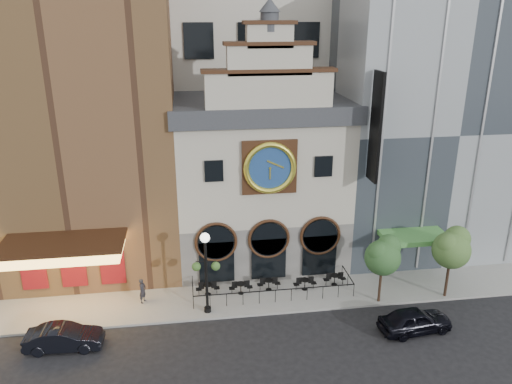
{
  "coord_description": "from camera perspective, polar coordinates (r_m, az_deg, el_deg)",
  "views": [
    {
      "loc": [
        -5.23,
        -26.5,
        18.02
      ],
      "look_at": [
        -0.59,
        6.0,
        6.13
      ],
      "focal_mm": 35.0,
      "sensor_mm": 36.0,
      "label": 1
    }
  ],
  "objects": [
    {
      "name": "lamppost",
      "position": [
        30.89,
        -5.75,
        -8.21
      ],
      "size": [
        1.74,
        0.64,
        5.44
      ],
      "rotation": [
        0.0,
        0.0,
        -0.08
      ],
      "color": "black",
      "rests_on": "sidewalk"
    },
    {
      "name": "bistro_2",
      "position": [
        34.45,
        1.47,
        -10.44
      ],
      "size": [
        1.58,
        0.68,
        0.9
      ],
      "color": "black",
      "rests_on": "sidewalk"
    },
    {
      "name": "car_right",
      "position": [
        32.04,
        17.72,
        -13.78
      ],
      "size": [
        4.57,
        2.26,
        1.5
      ],
      "primitive_type": "imported",
      "rotation": [
        0.0,
        0.0,
        1.68
      ],
      "color": "black",
      "rests_on": "ground"
    },
    {
      "name": "theater_building",
      "position": [
        37.67,
        -20.29,
        10.44
      ],
      "size": [
        14.0,
        15.6,
        25.0
      ],
      "color": "brown",
      "rests_on": "ground"
    },
    {
      "name": "bistro_4",
      "position": [
        35.43,
        8.97,
        -9.78
      ],
      "size": [
        1.58,
        0.68,
        0.9
      ],
      "color": "black",
      "rests_on": "sidewalk"
    },
    {
      "name": "bistro_1",
      "position": [
        34.05,
        -1.75,
        -10.84
      ],
      "size": [
        1.58,
        0.68,
        0.9
      ],
      "color": "black",
      "rests_on": "sidewalk"
    },
    {
      "name": "pedestrian",
      "position": [
        33.75,
        -12.84,
        -10.93
      ],
      "size": [
        0.65,
        0.73,
        1.69
      ],
      "primitive_type": "imported",
      "rotation": [
        0.0,
        0.0,
        1.08
      ],
      "color": "black",
      "rests_on": "sidewalk"
    },
    {
      "name": "bistro_0",
      "position": [
        34.08,
        -5.54,
        -10.9
      ],
      "size": [
        1.58,
        0.68,
        0.9
      ],
      "color": "black",
      "rests_on": "sidewalk"
    },
    {
      "name": "car_left",
      "position": [
        31.25,
        -21.1,
        -15.26
      ],
      "size": [
        4.33,
        1.65,
        1.41
      ],
      "primitive_type": "imported",
      "rotation": [
        0.0,
        0.0,
        1.53
      ],
      "color": "black",
      "rests_on": "ground"
    },
    {
      "name": "tree_left",
      "position": [
        32.86,
        14.34,
        -6.97
      ],
      "size": [
        2.38,
        2.29,
        4.58
      ],
      "color": "#382619",
      "rests_on": "sidewalk"
    },
    {
      "name": "tree_right",
      "position": [
        34.73,
        21.5,
        -5.87
      ],
      "size": [
        2.54,
        2.44,
        4.88
      ],
      "color": "#382619",
      "rests_on": "sidewalk"
    },
    {
      "name": "clock_building",
      "position": [
        36.52,
        0.51,
        1.84
      ],
      "size": [
        12.6,
        8.78,
        18.65
      ],
      "color": "#605E5B",
      "rests_on": "ground"
    },
    {
      "name": "cafe_railing",
      "position": [
        34.23,
        1.83,
        -10.69
      ],
      "size": [
        10.6,
        2.6,
        0.9
      ],
      "primitive_type": null,
      "color": "black",
      "rests_on": "sidewalk"
    },
    {
      "name": "bistro_3",
      "position": [
        34.64,
        5.61,
        -10.36
      ],
      "size": [
        1.58,
        0.68,
        0.9
      ],
      "color": "black",
      "rests_on": "sidewalk"
    },
    {
      "name": "sidewalk",
      "position": [
        34.5,
        1.82,
        -11.44
      ],
      "size": [
        44.0,
        5.0,
        0.15
      ],
      "primitive_type": "cube",
      "color": "gray",
      "rests_on": "ground"
    },
    {
      "name": "retail_building",
      "position": [
        41.54,
        18.25,
        7.99
      ],
      "size": [
        14.0,
        14.4,
        20.0
      ],
      "color": "gray",
      "rests_on": "ground"
    },
    {
      "name": "ground",
      "position": [
        32.47,
        2.6,
        -13.82
      ],
      "size": [
        120.0,
        120.0,
        0.0
      ],
      "primitive_type": "plane",
      "color": "black",
      "rests_on": "ground"
    }
  ]
}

